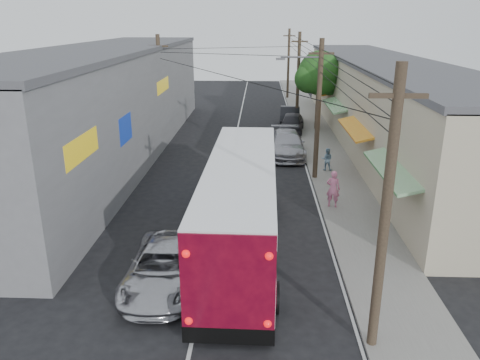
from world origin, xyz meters
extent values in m
plane|color=black|center=(0.00, 0.00, 0.00)|extent=(120.00, 120.00, 0.00)
cube|color=slate|center=(6.50, 20.00, 0.06)|extent=(3.00, 80.00, 0.12)
cube|color=#B6AB91|center=(11.00, 22.00, 3.00)|extent=(6.00, 40.00, 6.00)
cube|color=#4C4C51|center=(11.00, 22.00, 6.10)|extent=(6.20, 40.00, 0.30)
cube|color=#1B7C25|center=(7.70, 6.00, 2.90)|extent=(1.39, 6.00, 0.46)
cube|color=orange|center=(7.70, 14.00, 2.90)|extent=(1.39, 6.00, 0.46)
cube|color=#1B7C25|center=(7.70, 22.00, 2.90)|extent=(1.39, 6.00, 0.46)
cube|color=orange|center=(7.70, 30.00, 2.90)|extent=(1.39, 6.00, 0.46)
cube|color=#1B7C25|center=(7.70, 38.00, 2.90)|extent=(1.39, 6.00, 0.46)
cube|color=slate|center=(-8.50, 18.00, 3.50)|extent=(7.00, 36.00, 7.00)
cube|color=#4C4C51|center=(-8.50, 18.00, 7.10)|extent=(7.20, 36.00, 0.30)
cube|color=yellow|center=(-5.05, 4.00, 4.20)|extent=(0.12, 3.50, 1.00)
cube|color=#1433A5|center=(-5.05, 10.00, 3.60)|extent=(0.12, 2.20, 1.40)
cube|color=yellow|center=(-5.05, 20.00, 4.50)|extent=(0.12, 4.00, 0.90)
cylinder|color=#473828|center=(5.20, -2.00, 4.00)|extent=(0.28, 0.28, 8.00)
cube|color=#473828|center=(5.20, -2.00, 7.20)|extent=(1.40, 0.12, 0.12)
cylinder|color=#473828|center=(5.20, 13.00, 4.00)|extent=(0.28, 0.28, 8.00)
cube|color=#473828|center=(5.20, 13.00, 7.20)|extent=(1.40, 0.12, 0.12)
cylinder|color=#473828|center=(5.20, 28.00, 4.00)|extent=(0.28, 0.28, 8.00)
cube|color=#473828|center=(5.20, 28.00, 7.20)|extent=(1.40, 0.12, 0.12)
cylinder|color=#473828|center=(5.20, 43.00, 4.00)|extent=(0.28, 0.28, 8.00)
cube|color=#473828|center=(5.20, 43.00, 7.20)|extent=(1.40, 0.12, 0.12)
cylinder|color=#473828|center=(-5.20, 20.00, 4.00)|extent=(0.28, 0.28, 8.00)
cube|color=#473828|center=(-5.20, 20.00, 7.20)|extent=(1.40, 0.12, 0.12)
cylinder|color=#59595E|center=(4.10, 13.00, 7.00)|extent=(2.20, 0.10, 0.10)
cube|color=#59595E|center=(3.00, 13.00, 6.90)|extent=(0.50, 0.18, 0.12)
cylinder|color=#3F2B19|center=(6.80, 26.00, 2.00)|extent=(0.44, 0.44, 4.00)
sphere|color=#144D19|center=(6.80, 26.00, 4.80)|extent=(3.60, 3.60, 3.60)
sphere|color=#144D19|center=(7.80, 26.60, 4.20)|extent=(2.60, 2.60, 2.60)
sphere|color=#144D19|center=(5.90, 25.60, 4.40)|extent=(2.40, 2.40, 2.40)
sphere|color=#144D19|center=(7.20, 25.00, 5.20)|extent=(2.20, 2.20, 2.20)
sphere|color=#144D19|center=(6.50, 26.90, 5.00)|extent=(2.00, 2.00, 2.00)
cube|color=white|center=(1.20, 4.00, 1.21)|extent=(2.84, 12.64, 1.99)
cube|color=black|center=(1.21, 4.52, 2.68)|extent=(2.83, 10.54, 1.05)
cube|color=white|center=(1.20, 4.00, 3.41)|extent=(2.84, 12.64, 0.52)
cube|color=maroon|center=(1.09, -2.32, 2.10)|extent=(2.60, 0.13, 3.04)
cube|color=black|center=(1.09, -2.32, 0.47)|extent=(2.63, 0.15, 0.52)
sphere|color=red|center=(-0.01, -2.33, 0.94)|extent=(0.23, 0.23, 0.23)
sphere|color=red|center=(2.19, -2.37, 0.94)|extent=(0.23, 0.23, 0.23)
sphere|color=red|center=(-0.01, -2.33, 3.04)|extent=(0.23, 0.23, 0.23)
sphere|color=red|center=(2.19, -2.37, 3.04)|extent=(0.23, 0.23, 0.23)
cylinder|color=black|center=(-0.19, -0.39, 0.52)|extent=(0.33, 1.06, 1.05)
cylinder|color=black|center=(2.44, -0.43, 0.52)|extent=(0.33, 1.06, 1.05)
cylinder|color=black|center=(-0.06, 7.17, 0.52)|extent=(0.33, 1.06, 1.05)
cylinder|color=black|center=(2.57, 7.13, 0.52)|extent=(0.33, 1.06, 1.05)
cylinder|color=black|center=(-0.03, 8.75, 0.52)|extent=(0.33, 1.06, 1.05)
cylinder|color=black|center=(2.59, 8.70, 0.52)|extent=(0.33, 1.06, 1.05)
imported|color=#B5B5BC|center=(-1.40, 1.00, 0.73)|extent=(2.45, 5.24, 1.45)
imported|color=#A5A5AD|center=(3.80, 18.00, 0.83)|extent=(2.42, 5.73, 1.65)
imported|color=#2A2A2F|center=(4.60, 25.15, 0.79)|extent=(2.44, 4.84, 1.58)
imported|color=black|center=(4.60, 28.00, 0.80)|extent=(1.98, 4.94, 1.60)
imported|color=pink|center=(5.56, 8.43, 1.05)|extent=(0.78, 0.63, 1.86)
imported|color=#82A4BE|center=(6.07, 14.42, 0.82)|extent=(0.77, 0.66, 1.40)
camera|label=1|loc=(1.89, -13.35, 8.91)|focal=35.00mm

